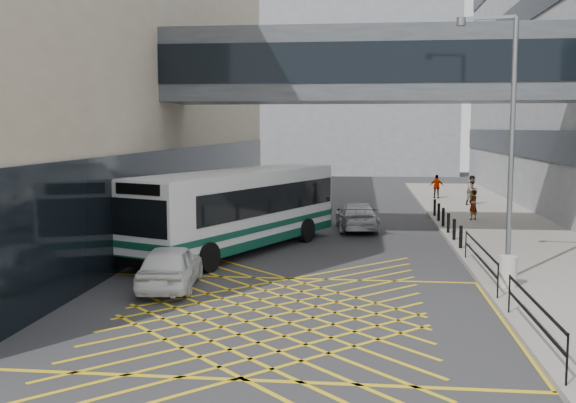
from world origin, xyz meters
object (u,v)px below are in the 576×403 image
(street_lamp, at_px, (506,131))
(pedestrian_c, at_px, (437,187))
(pedestrian_a, at_px, (473,205))
(car_white, at_px, (170,266))
(car_dark, at_px, (241,223))
(car_silver, at_px, (357,215))
(litter_bin, at_px, (508,271))
(pedestrian_b, at_px, (473,190))
(bus, at_px, (240,208))

(street_lamp, xyz_separation_m, pedestrian_c, (0.60, 24.83, -3.85))
(pedestrian_a, distance_m, pedestrian_c, 10.80)
(car_white, relative_size, car_dark, 0.87)
(car_silver, height_order, street_lamp, street_lamp)
(litter_bin, relative_size, pedestrian_b, 0.51)
(car_silver, bearing_deg, pedestrian_c, -115.63)
(litter_bin, relative_size, pedestrian_a, 0.60)
(pedestrian_a, distance_m, pedestrian_b, 7.06)
(car_white, distance_m, litter_bin, 10.25)
(car_silver, height_order, pedestrian_b, pedestrian_b)
(car_dark, bearing_deg, pedestrian_a, -133.12)
(street_lamp, bearing_deg, pedestrian_b, 92.64)
(litter_bin, bearing_deg, pedestrian_b, 83.81)
(street_lamp, bearing_deg, bus, 162.26)
(pedestrian_a, bearing_deg, litter_bin, 42.15)
(car_silver, distance_m, pedestrian_c, 14.90)
(car_silver, height_order, pedestrian_c, pedestrian_c)
(car_white, xyz_separation_m, street_lamp, (10.24, 1.73, 4.11))
(car_silver, xyz_separation_m, litter_bin, (4.65, -11.94, -0.09))
(car_dark, distance_m, car_silver, 6.25)
(street_lamp, distance_m, pedestrian_c, 25.13)
(pedestrian_b, bearing_deg, car_white, -151.35)
(car_white, bearing_deg, bus, -104.92)
(pedestrian_a, bearing_deg, street_lamp, 41.83)
(bus, distance_m, pedestrian_c, 22.44)
(car_white, relative_size, pedestrian_c, 2.76)
(car_silver, relative_size, pedestrian_b, 2.53)
(pedestrian_c, bearing_deg, car_white, 76.31)
(car_silver, bearing_deg, pedestrian_a, -157.10)
(car_white, bearing_deg, car_dark, -100.06)
(street_lamp, height_order, pedestrian_c, street_lamp)
(car_silver, bearing_deg, car_white, 61.22)
(pedestrian_a, bearing_deg, car_white, 10.98)
(bus, xyz_separation_m, car_silver, (4.60, 6.20, -1.01))
(car_white, xyz_separation_m, pedestrian_a, (11.57, 15.78, 0.24))
(car_white, relative_size, car_silver, 0.96)
(pedestrian_a, xyz_separation_m, pedestrian_c, (-0.72, 10.78, 0.02))
(car_dark, bearing_deg, bus, 113.68)
(car_white, bearing_deg, pedestrian_a, -132.49)
(car_white, xyz_separation_m, car_dark, (0.59, 8.85, 0.10))
(pedestrian_b, bearing_deg, litter_bin, -128.53)
(street_lamp, height_order, litter_bin, street_lamp)
(bus, bearing_deg, car_white, -75.08)
(litter_bin, height_order, pedestrian_a, pedestrian_a)
(car_dark, bearing_deg, pedestrian_b, -116.25)
(car_silver, relative_size, pedestrian_a, 2.96)
(bus, height_order, car_silver, bus)
(bus, relative_size, car_silver, 2.51)
(car_dark, distance_m, pedestrian_c, 20.46)
(car_silver, bearing_deg, car_dark, 32.13)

